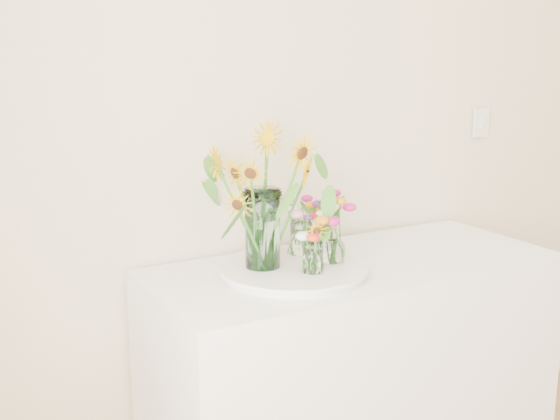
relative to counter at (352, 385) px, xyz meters
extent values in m
cube|color=white|center=(0.00, 0.00, 0.00)|extent=(1.40, 0.60, 0.90)
cylinder|color=white|center=(-0.25, -0.01, 0.46)|extent=(0.45, 0.45, 0.02)
cylinder|color=#ADD9D1|center=(-0.34, 0.03, 0.60)|extent=(0.13, 0.13, 0.26)
cylinder|color=white|center=(-0.23, -0.10, 0.53)|extent=(0.07, 0.07, 0.10)
cylinder|color=white|center=(-0.16, 0.09, 0.54)|extent=(0.08, 0.08, 0.12)
camera|label=1|loc=(-1.33, -1.84, 1.15)|focal=45.00mm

